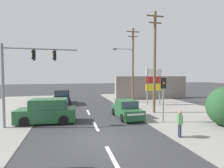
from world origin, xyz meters
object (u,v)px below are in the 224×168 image
object	(u,v)px
pedestal_signal_right_kerb	(163,92)
pedestrian_at_kerb	(180,122)
shopping_plaza_sign	(154,81)
sedan_oncoming_mid	(126,110)
suv_kerbside_parked	(47,112)
traffic_signal_mast	(23,70)
utility_pole_midground_right	(155,60)
suv_crossing_left	(62,97)
utility_pole_background_right	(132,63)

from	to	relation	value
pedestal_signal_right_kerb	pedestrian_at_kerb	xyz separation A→B (m)	(-0.77, -3.25, -1.49)
shopping_plaza_sign	sedan_oncoming_mid	bearing A→B (deg)	-135.38
pedestal_signal_right_kerb	suv_kerbside_parked	world-z (taller)	pedestal_signal_right_kerb
shopping_plaza_sign	traffic_signal_mast	bearing A→B (deg)	-155.59
shopping_plaza_sign	sedan_oncoming_mid	size ratio (longest dim) A/B	1.07
utility_pole_midground_right	suv_crossing_left	xyz separation A→B (m)	(-9.16, 7.72, -4.36)
shopping_plaza_sign	suv_kerbside_parked	distance (m)	13.39
sedan_oncoming_mid	utility_pole_background_right	bearing A→B (deg)	66.41
pedestrian_at_kerb	traffic_signal_mast	bearing A→B (deg)	154.06
pedestrian_at_kerb	utility_pole_midground_right	bearing A→B (deg)	75.04
shopping_plaza_sign	pedestrian_at_kerb	size ratio (longest dim) A/B	2.82
suv_crossing_left	traffic_signal_mast	bearing A→B (deg)	-103.59
shopping_plaza_sign	pedestrian_at_kerb	world-z (taller)	shopping_plaza_sign
utility_pole_midground_right	utility_pole_background_right	world-z (taller)	utility_pole_background_right
suv_crossing_left	utility_pole_midground_right	bearing A→B (deg)	-40.13
utility_pole_midground_right	pedestrian_at_kerb	world-z (taller)	utility_pole_midground_right
pedestrian_at_kerb	suv_crossing_left	bearing A→B (deg)	117.02
traffic_signal_mast	suv_crossing_left	bearing A→B (deg)	76.41
suv_kerbside_parked	suv_crossing_left	xyz separation A→B (m)	(0.79, 9.00, 0.00)
traffic_signal_mast	utility_pole_midground_right	bearing A→B (deg)	9.82
utility_pole_background_right	traffic_signal_mast	world-z (taller)	utility_pole_background_right
sedan_oncoming_mid	pedestal_signal_right_kerb	bearing A→B (deg)	-45.69
traffic_signal_mast	sedan_oncoming_mid	size ratio (longest dim) A/B	1.40
traffic_signal_mast	suv_kerbside_parked	distance (m)	3.68
pedestal_signal_right_kerb	suv_kerbside_parked	xyz separation A→B (m)	(-8.94, 2.19, -1.53)
utility_pole_background_right	pedestrian_at_kerb	size ratio (longest dim) A/B	6.19
traffic_signal_mast	suv_kerbside_parked	size ratio (longest dim) A/B	1.29
shopping_plaza_sign	sedan_oncoming_mid	world-z (taller)	shopping_plaza_sign
utility_pole_midground_right	pedestrian_at_kerb	bearing A→B (deg)	-104.96
utility_pole_midground_right	utility_pole_background_right	xyz separation A→B (m)	(0.10, 6.65, 0.17)
sedan_oncoming_mid	suv_crossing_left	size ratio (longest dim) A/B	0.93
sedan_oncoming_mid	suv_kerbside_parked	distance (m)	6.66
utility_pole_background_right	suv_crossing_left	world-z (taller)	utility_pole_background_right
pedestal_signal_right_kerb	shopping_plaza_sign	size ratio (longest dim) A/B	0.77
suv_crossing_left	pedestrian_at_kerb	size ratio (longest dim) A/B	2.83
utility_pole_midground_right	shopping_plaza_sign	distance (m)	5.19
shopping_plaza_sign	suv_crossing_left	size ratio (longest dim) A/B	1.00
pedestal_signal_right_kerb	suv_crossing_left	size ratio (longest dim) A/B	0.77
shopping_plaza_sign	utility_pole_midground_right	bearing A→B (deg)	-116.56
sedan_oncoming_mid	pedestrian_at_kerb	xyz separation A→B (m)	(1.50, -5.58, 0.22)
utility_pole_background_right	shopping_plaza_sign	bearing A→B (deg)	-51.24
pedestal_signal_right_kerb	suv_kerbside_parked	bearing A→B (deg)	166.21
utility_pole_midground_right	suv_crossing_left	distance (m)	12.75
utility_pole_midground_right	suv_crossing_left	world-z (taller)	utility_pole_midground_right
sedan_oncoming_mid	pedestrian_at_kerb	distance (m)	5.79
utility_pole_midground_right	sedan_oncoming_mid	size ratio (longest dim) A/B	2.34
shopping_plaza_sign	suv_crossing_left	world-z (taller)	shopping_plaza_sign
traffic_signal_mast	pedestal_signal_right_kerb	xyz separation A→B (m)	(10.49, -1.47, -1.73)
utility_pole_background_right	suv_crossing_left	distance (m)	10.37
utility_pole_midground_right	suv_crossing_left	size ratio (longest dim) A/B	2.17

